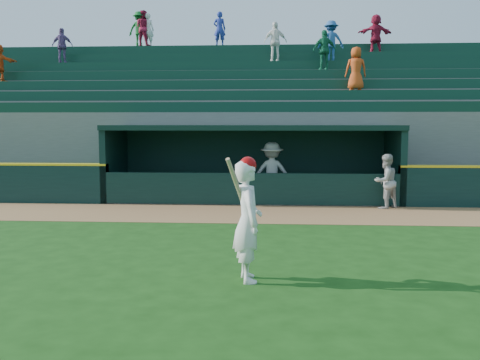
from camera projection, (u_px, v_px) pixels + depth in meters
The scene contains 7 objects.
ground at pixel (234, 258), 10.04m from camera, with size 120.00×120.00×0.00m, color #164110.
warning_track at pixel (248, 214), 14.90m from camera, with size 40.00×3.00×0.01m, color olive.
dugout_player_front at pixel (386, 181), 15.77m from camera, with size 0.79×0.61×1.62m, color #9E9E99.
dugout_player_inside at pixel (272, 172), 17.09m from camera, with size 1.24×0.71×1.92m, color #AAAAA4.
dugout at pixel (253, 158), 17.84m from camera, with size 9.40×2.80×2.46m.
stands at pixel (257, 126), 22.27m from camera, with size 34.50×6.25×7.58m.
batter_at_plate at pixel (248, 219), 8.49m from camera, with size 0.63×0.85×2.01m.
Camera 1 is at (0.76, -9.81, 2.51)m, focal length 40.00 mm.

